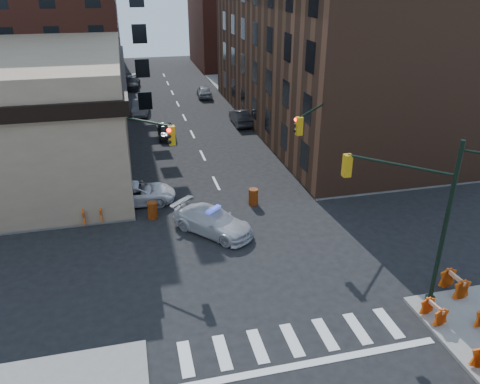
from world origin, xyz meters
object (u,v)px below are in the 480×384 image
police_car (213,221)px  barricade_se_a (454,284)px  barrel_bank (153,210)px  parked_car_wnear (166,131)px  parked_car_enear (241,117)px  pedestrian_a (103,188)px  parked_car_wfar (141,107)px  barrel_road (253,197)px  barricade_nw_a (120,196)px  pickup (136,193)px  pedestrian_b (99,192)px

police_car → barricade_se_a: size_ratio=3.93×
barrel_bank → parked_car_wnear: bearing=81.4°
parked_car_enear → pedestrian_a: size_ratio=2.67×
parked_car_wfar → parked_car_wnear: bearing=-71.0°
police_car → parked_car_wnear: 18.66m
barrel_road → barricade_nw_a: barricade_nw_a is taller
police_car → parked_car_wnear: (-0.94, 18.63, -0.09)m
police_car → pedestrian_a: size_ratio=2.92×
parked_car_wnear → police_car: bearing=-86.2°
parked_car_wnear → barrel_bank: bearing=-97.7°
parked_car_enear → barricade_nw_a: 20.17m
pedestrian_a → barrel_bank: (3.02, -3.11, -0.48)m
parked_car_wfar → barricade_nw_a: bearing=-89.4°
parked_car_wnear → parked_car_wfar: (-1.95, 8.96, 0.10)m
pedestrian_a → barrel_bank: 4.36m
pickup → parked_car_enear: (11.12, 16.01, 0.06)m
police_car → barricade_nw_a: (-5.33, 5.06, -0.09)m
pickup → barrel_road: bearing=-102.7°
parked_car_wfar → parked_car_enear: 11.72m
parked_car_wfar → pedestrian_a: pedestrian_a is taller
parked_car_enear → barricade_nw_a: bearing=53.5°
police_car → parked_car_wfar: (-2.89, 27.59, 0.01)m
parked_car_enear → pedestrian_b: size_ratio=2.74×
pickup → barrel_bank: 2.61m
barrel_road → parked_car_wfar: bearing=104.2°
parked_car_wfar → barrel_bank: size_ratio=4.15×
pedestrian_b → barricade_nw_a: 1.35m
barrel_bank → barricade_se_a: 17.53m
police_car → barricade_se_a: bearing=-81.6°
barrel_road → police_car: bearing=-137.6°
pickup → barricade_se_a: size_ratio=3.95×
parked_car_enear → pedestrian_a: (-13.25, -15.35, 0.26)m
parked_car_wnear → pedestrian_b: pedestrian_b is taller
parked_car_wfar → pedestrian_b: size_ratio=2.67×
parked_car_wfar → barricade_nw_a: 22.66m
barricade_se_a → barricade_nw_a: bearing=45.4°
pickup → barricade_se_a: (14.30, -13.75, -0.08)m
barrel_road → barrel_bank: bearing=-176.9°
pedestrian_a → pedestrian_b: 0.56m
pickup → parked_car_enear: 19.49m
police_car → pedestrian_b: pedestrian_b is taller
parked_car_wnear → barrel_road: 16.18m
parked_car_wnear → barrel_bank: parked_car_wnear is taller
police_car → pickup: bearing=88.8°
pickup → barrel_bank: pickup is taller
pickup → parked_car_wnear: size_ratio=1.34×
pickup → pedestrian_a: 2.24m
pickup → pedestrian_b: (-2.37, 0.15, 0.29)m
barricade_se_a → pickup: bearing=43.3°
pickup → police_car: bearing=-137.5°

